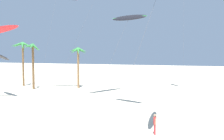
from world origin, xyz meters
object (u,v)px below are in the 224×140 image
flying_kite_0 (1,57)px  flying_kite_1 (129,18)px  person_near_right (155,123)px  palm_tree_2 (78,56)px  palm_tree_0 (23,50)px  palm_tree_1 (33,54)px

flying_kite_0 → flying_kite_1: 21.78m
person_near_right → palm_tree_2: bearing=131.6°
palm_tree_0 → flying_kite_0: palm_tree_0 is taller
flying_kite_1 → person_near_right: flying_kite_1 is taller
palm_tree_1 → flying_kite_1: (21.94, -8.61, 4.48)m
palm_tree_1 → flying_kite_1: flying_kite_1 is taller
palm_tree_2 → person_near_right: size_ratio=4.66×
palm_tree_2 → person_near_right: 30.40m
palm_tree_0 → person_near_right: bearing=-32.7°
palm_tree_1 → person_near_right: palm_tree_1 is taller
palm_tree_1 → palm_tree_0: bearing=149.1°
palm_tree_1 → person_near_right: size_ratio=5.04×
palm_tree_0 → palm_tree_1: bearing=-30.9°
palm_tree_1 → palm_tree_2: palm_tree_1 is taller
palm_tree_2 → flying_kite_1: (14.71, -13.36, 4.83)m
flying_kite_1 → person_near_right: (5.13, -9.00, -10.32)m
person_near_right → palm_tree_0: bearing=147.3°
person_near_right → palm_tree_1: bearing=146.9°
palm_tree_0 → palm_tree_2: bearing=8.0°
palm_tree_0 → palm_tree_2: 12.47m
palm_tree_2 → person_near_right: (19.84, -22.37, -5.49)m
flying_kite_0 → flying_kite_1: (21.22, -0.29, 4.90)m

